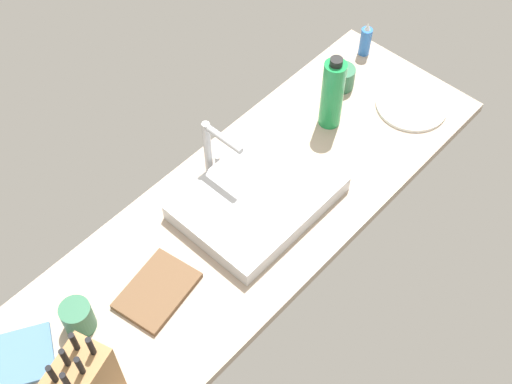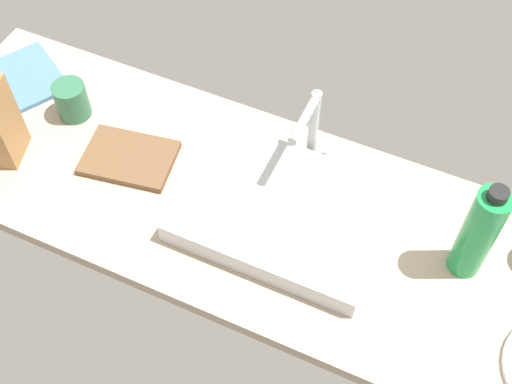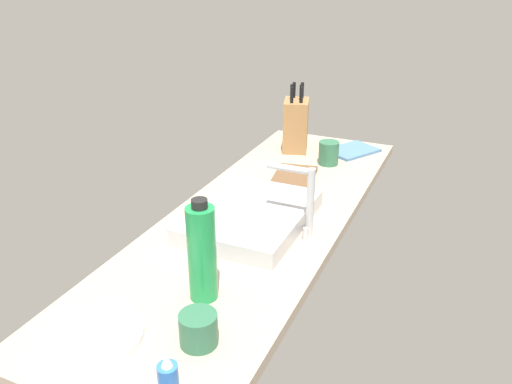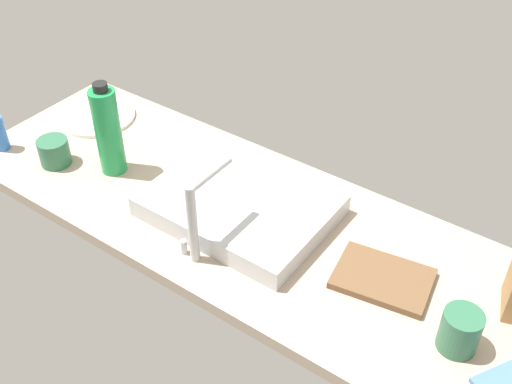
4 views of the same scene
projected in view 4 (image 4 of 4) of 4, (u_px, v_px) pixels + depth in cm
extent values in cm
cube|color=tan|center=(261.00, 228.00, 159.21)|extent=(176.61, 56.19, 3.50)
cube|color=#B7BABF|center=(239.00, 206.00, 159.09)|extent=(45.53, 33.81, 5.60)
cylinder|color=#B7BABF|center=(193.00, 225.00, 141.37)|extent=(2.40, 2.40, 22.04)
cylinder|color=#B7BABF|center=(210.00, 174.00, 139.46)|extent=(2.00, 14.00, 2.00)
cylinder|color=#B7BABF|center=(184.00, 247.00, 148.65)|extent=(1.60, 1.60, 4.00)
cube|color=brown|center=(382.00, 279.00, 141.96)|extent=(23.91, 18.60, 1.80)
cylinder|color=#1E8E47|center=(108.00, 132.00, 167.93)|extent=(7.19, 7.19, 25.22)
cylinder|color=black|center=(100.00, 87.00, 159.27)|extent=(3.95, 3.95, 2.20)
cylinder|color=white|center=(97.00, 116.00, 196.49)|extent=(23.88, 23.88, 1.20)
cylinder|color=#2D6647|center=(460.00, 331.00, 125.74)|extent=(8.26, 8.26, 9.65)
cylinder|color=#2D6647|center=(54.00, 152.00, 175.79)|extent=(8.71, 8.71, 7.73)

